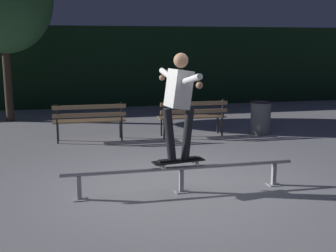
{
  "coord_description": "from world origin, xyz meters",
  "views": [
    {
      "loc": [
        -1.56,
        -6.19,
        2.18
      ],
      "look_at": [
        -0.02,
        0.61,
        0.85
      ],
      "focal_mm": 46.71,
      "sensor_mm": 36.0,
      "label": 1
    }
  ],
  "objects_px": {
    "grind_rail": "(181,172)",
    "park_bench_left_center": "(193,114)",
    "skateboarder": "(179,98)",
    "skateboard": "(179,161)",
    "trash_can": "(261,117)",
    "park_bench_leftmost": "(89,118)"
  },
  "relations": [
    {
      "from": "skateboard",
      "to": "trash_can",
      "type": "bearing_deg",
      "value": 51.1
    },
    {
      "from": "grind_rail",
      "to": "park_bench_leftmost",
      "type": "distance_m",
      "value": 3.92
    },
    {
      "from": "grind_rail",
      "to": "skateboarder",
      "type": "bearing_deg",
      "value": 179.37
    },
    {
      "from": "skateboard",
      "to": "grind_rail",
      "type": "bearing_deg",
      "value": 0.0
    },
    {
      "from": "park_bench_left_center",
      "to": "trash_can",
      "type": "xyz_separation_m",
      "value": [
        1.7,
        -0.05,
        -0.12
      ]
    },
    {
      "from": "trash_can",
      "to": "park_bench_left_center",
      "type": "bearing_deg",
      "value": 178.42
    },
    {
      "from": "grind_rail",
      "to": "park_bench_leftmost",
      "type": "xyz_separation_m",
      "value": [
        -1.15,
        3.74,
        0.23
      ]
    },
    {
      "from": "grind_rail",
      "to": "park_bench_left_center",
      "type": "xyz_separation_m",
      "value": [
        1.24,
        3.74,
        0.23
      ]
    },
    {
      "from": "grind_rail",
      "to": "park_bench_left_center",
      "type": "relative_size",
      "value": 2.18
    },
    {
      "from": "skateboard",
      "to": "park_bench_leftmost",
      "type": "xyz_separation_m",
      "value": [
        -1.11,
        3.74,
        0.06
      ]
    },
    {
      "from": "skateboarder",
      "to": "park_bench_leftmost",
      "type": "xyz_separation_m",
      "value": [
        -1.11,
        3.74,
        -0.87
      ]
    },
    {
      "from": "grind_rail",
      "to": "skateboarder",
      "type": "relative_size",
      "value": 2.24
    },
    {
      "from": "park_bench_left_center",
      "to": "grind_rail",
      "type": "bearing_deg",
      "value": -108.28
    },
    {
      "from": "grind_rail",
      "to": "park_bench_leftmost",
      "type": "height_order",
      "value": "park_bench_leftmost"
    },
    {
      "from": "skateboard",
      "to": "park_bench_left_center",
      "type": "distance_m",
      "value": 3.96
    },
    {
      "from": "park_bench_leftmost",
      "to": "park_bench_left_center",
      "type": "relative_size",
      "value": 1.0
    },
    {
      "from": "grind_rail",
      "to": "park_bench_leftmost",
      "type": "relative_size",
      "value": 2.18
    },
    {
      "from": "park_bench_left_center",
      "to": "skateboarder",
      "type": "bearing_deg",
      "value": -108.87
    },
    {
      "from": "skateboarder",
      "to": "park_bench_leftmost",
      "type": "distance_m",
      "value": 4.0
    },
    {
      "from": "grind_rail",
      "to": "skateboarder",
      "type": "height_order",
      "value": "skateboarder"
    },
    {
      "from": "park_bench_leftmost",
      "to": "park_bench_left_center",
      "type": "distance_m",
      "value": 2.39
    },
    {
      "from": "grind_rail",
      "to": "park_bench_left_center",
      "type": "bearing_deg",
      "value": 71.72
    }
  ]
}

